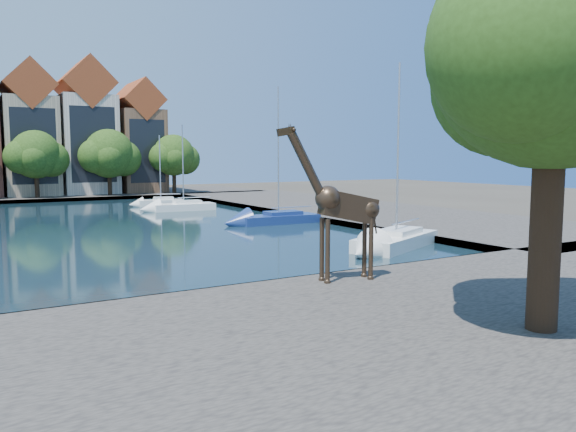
# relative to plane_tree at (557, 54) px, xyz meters

# --- Properties ---
(ground) EXTENTS (160.00, 160.00, 0.00)m
(ground) POSITION_rel_plane_tree_xyz_m (-7.62, 9.01, -7.67)
(ground) COLOR #38332B
(ground) RESTS_ON ground
(water_basin) EXTENTS (38.00, 50.00, 0.08)m
(water_basin) POSITION_rel_plane_tree_xyz_m (-7.62, 33.01, -7.63)
(water_basin) COLOR black
(water_basin) RESTS_ON ground
(near_quay) EXTENTS (50.00, 14.00, 0.50)m
(near_quay) POSITION_rel_plane_tree_xyz_m (-7.62, 2.01, -7.42)
(near_quay) COLOR #4A4640
(near_quay) RESTS_ON ground
(far_quay) EXTENTS (60.00, 16.00, 0.50)m
(far_quay) POSITION_rel_plane_tree_xyz_m (-7.62, 65.01, -7.42)
(far_quay) COLOR #4A4640
(far_quay) RESTS_ON ground
(right_quay) EXTENTS (14.00, 52.00, 0.50)m
(right_quay) POSITION_rel_plane_tree_xyz_m (17.38, 33.01, -7.42)
(right_quay) COLOR #4A4640
(right_quay) RESTS_ON ground
(plane_tree) EXTENTS (8.32, 6.40, 10.62)m
(plane_tree) POSITION_rel_plane_tree_xyz_m (0.00, 0.00, 0.00)
(plane_tree) COLOR #332114
(plane_tree) RESTS_ON near_quay
(townhouse_east_inner) EXTENTS (5.94, 9.18, 15.79)m
(townhouse_east_inner) POSITION_rel_plane_tree_xyz_m (-5.62, 64.99, 0.06)
(townhouse_east_inner) COLOR tan
(townhouse_east_inner) RESTS_ON far_quay
(townhouse_east_mid) EXTENTS (6.43, 9.18, 16.65)m
(townhouse_east_mid) POSITION_rel_plane_tree_xyz_m (0.88, 64.99, 0.43)
(townhouse_east_mid) COLOR beige
(townhouse_east_mid) RESTS_ON far_quay
(townhouse_east_end) EXTENTS (5.44, 9.18, 14.43)m
(townhouse_east_end) POSITION_rel_plane_tree_xyz_m (7.38, 64.99, -0.56)
(townhouse_east_end) COLOR brown
(townhouse_east_end) RESTS_ON far_quay
(far_tree_mid_east) EXTENTS (7.02, 5.40, 7.52)m
(far_tree_mid_east) POSITION_rel_plane_tree_xyz_m (-5.52, 59.50, -2.54)
(far_tree_mid_east) COLOR #332114
(far_tree_mid_east) RESTS_ON far_quay
(far_tree_east) EXTENTS (7.54, 5.80, 7.84)m
(far_tree_east) POSITION_rel_plane_tree_xyz_m (2.49, 59.50, -2.43)
(far_tree_east) COLOR #332114
(far_tree_east) RESTS_ON far_quay
(far_tree_far_east) EXTENTS (6.76, 5.20, 7.36)m
(far_tree_far_east) POSITION_rel_plane_tree_xyz_m (10.48, 59.50, -2.60)
(far_tree_far_east) COLOR #332114
(far_tree_far_east) RESTS_ON far_quay
(giraffe_statue) EXTENTS (3.94, 1.03, 5.63)m
(giraffe_statue) POSITION_rel_plane_tree_xyz_m (-1.24, 7.56, -4.40)
(giraffe_statue) COLOR #36271B
(giraffe_statue) RESTS_ON near_quay
(sailboat_right_a) EXTENTS (6.89, 4.76, 10.00)m
(sailboat_right_a) POSITION_rel_plane_tree_xyz_m (7.38, 14.23, -7.05)
(sailboat_right_a) COLOR white
(sailboat_right_a) RESTS_ON water_basin
(sailboat_right_b) EXTENTS (6.22, 2.32, 10.14)m
(sailboat_right_b) POSITION_rel_plane_tree_xyz_m (7.38, 27.40, -7.10)
(sailboat_right_b) COLOR navy
(sailboat_right_b) RESTS_ON water_basin
(sailboat_right_c) EXTENTS (5.78, 2.31, 7.92)m
(sailboat_right_c) POSITION_rel_plane_tree_xyz_m (4.76, 40.71, -7.11)
(sailboat_right_c) COLOR white
(sailboat_right_c) RESTS_ON water_basin
(sailboat_right_d) EXTENTS (4.56, 2.20, 7.13)m
(sailboat_right_d) POSITION_rel_plane_tree_xyz_m (4.38, 46.33, -7.09)
(sailboat_right_d) COLOR white
(sailboat_right_d) RESTS_ON water_basin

